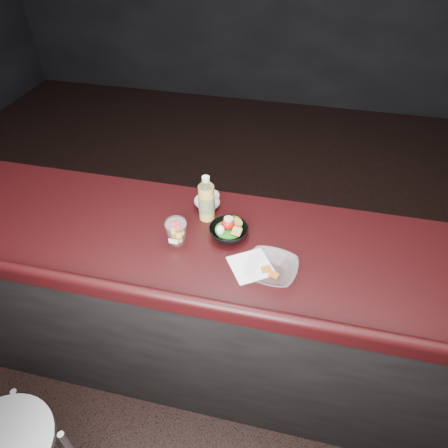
{
  "coord_description": "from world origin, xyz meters",
  "views": [
    {
      "loc": [
        0.24,
        -0.92,
        2.23
      ],
      "look_at": [
        -0.04,
        0.33,
        1.1
      ],
      "focal_mm": 32.0,
      "sensor_mm": 36.0,
      "label": 1
    }
  ],
  "objects": [
    {
      "name": "room_shell",
      "position": [
        0.0,
        0.0,
        1.83
      ],
      "size": [
        8.0,
        8.0,
        8.0
      ],
      "color": "black",
      "rests_on": "ground"
    },
    {
      "name": "ground",
      "position": [
        0.0,
        0.0,
        0.0
      ],
      "size": [
        8.0,
        8.0,
        0.0
      ],
      "primitive_type": "plane",
      "color": "black",
      "rests_on": "ground"
    },
    {
      "name": "counter",
      "position": [
        0.0,
        0.3,
        0.51
      ],
      "size": [
        4.06,
        0.71,
        1.02
      ],
      "color": "black",
      "rests_on": "ground"
    },
    {
      "name": "fruit_cup",
      "position": [
        -0.24,
        0.26,
        1.09
      ],
      "size": [
        0.09,
        0.09,
        0.13
      ],
      "color": "white",
      "rests_on": "counter"
    },
    {
      "name": "plastic_bag",
      "position": [
        -0.17,
        0.52,
        1.06
      ],
      "size": [
        0.13,
        0.1,
        0.09
      ],
      "color": "silver",
      "rests_on": "counter"
    },
    {
      "name": "snack_bowl",
      "position": [
        -0.03,
        0.34,
        1.05
      ],
      "size": [
        0.19,
        0.19,
        0.09
      ],
      "rotation": [
        0.0,
        0.0,
        -0.11
      ],
      "color": "black",
      "rests_on": "counter"
    },
    {
      "name": "green_apple",
      "position": [
        -0.01,
        0.39,
        1.05
      ],
      "size": [
        0.08,
        0.08,
        0.08
      ],
      "color": "#3F8A0F",
      "rests_on": "counter"
    },
    {
      "name": "paper_napkin",
      "position": [
        0.1,
        0.19,
        1.02
      ],
      "size": [
        0.22,
        0.22,
        0.0
      ],
      "primitive_type": "cube",
      "rotation": [
        0.0,
        0.0,
        0.58
      ],
      "color": "white",
      "rests_on": "counter"
    },
    {
      "name": "takeout_bowl",
      "position": [
        0.18,
        0.16,
        1.05
      ],
      "size": [
        0.23,
        0.23,
        0.05
      ],
      "rotation": [
        0.0,
        0.0,
        -0.14
      ],
      "color": "silver",
      "rests_on": "counter"
    },
    {
      "name": "lemonade_bottle",
      "position": [
        -0.15,
        0.44,
        1.12
      ],
      "size": [
        0.08,
        0.08,
        0.23
      ],
      "color": "gold",
      "rests_on": "counter"
    }
  ]
}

